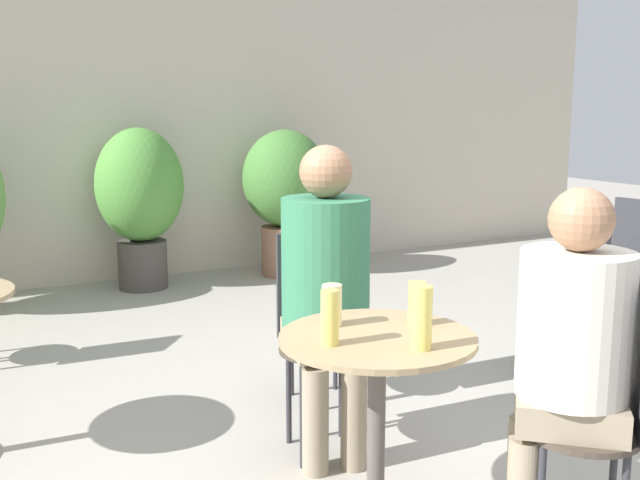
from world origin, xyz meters
TOP-DOWN VIEW (x-y plane):
  - storefront_wall at (0.00, 4.20)m, footprint 10.00×0.06m
  - cafe_table_near at (-0.20, -0.04)m, footprint 0.65×0.65m
  - bistro_chair_0 at (0.35, -0.53)m, footprint 0.42×0.42m
  - bistro_chair_1 at (-0.04, 0.68)m, footprint 0.37×0.39m
  - bistro_chair_2 at (1.47, 0.70)m, footprint 0.38×0.37m
  - bistro_chair_3 at (2.05, 0.84)m, footprint 0.38×0.36m
  - bistro_chair_4 at (0.28, 1.07)m, footprint 0.38×0.36m
  - seated_person_0 at (0.24, -0.43)m, footprint 0.43×0.43m
  - seated_person_1 at (-0.07, 0.54)m, footprint 0.36×0.39m
  - beer_glass_0 at (-0.15, -0.22)m, footprint 0.07×0.07m
  - beer_glass_1 at (-0.02, -0.00)m, footprint 0.06×0.06m
  - beer_glass_2 at (-0.28, 0.13)m, footprint 0.07×0.07m
  - beer_glass_3 at (-0.38, -0.05)m, footprint 0.06×0.06m
  - potted_plant_1 at (0.02, 3.79)m, footprint 0.68×0.68m
  - potted_plant_2 at (1.23, 3.69)m, footprint 0.72×0.72m

SIDE VIEW (x-z plane):
  - cafe_table_near at x=-0.20m, z-range 0.15..0.85m
  - bistro_chair_0 at x=0.35m, z-range 0.09..1.00m
  - bistro_chair_1 at x=-0.04m, z-range 0.09..1.00m
  - bistro_chair_2 at x=1.47m, z-range 0.09..1.00m
  - bistro_chair_3 at x=2.05m, z-range 0.09..1.00m
  - bistro_chair_4 at x=0.28m, z-range 0.09..1.00m
  - seated_person_0 at x=0.24m, z-range 0.11..1.32m
  - potted_plant_2 at x=1.23m, z-range 0.12..1.36m
  - potted_plant_1 at x=0.02m, z-range 0.11..1.38m
  - seated_person_1 at x=-0.07m, z-range 0.12..1.41m
  - beer_glass_2 at x=-0.28m, z-range 0.71..0.85m
  - beer_glass_1 at x=-0.02m, z-range 0.71..0.85m
  - beer_glass_3 at x=-0.38m, z-range 0.71..0.88m
  - beer_glass_0 at x=-0.15m, z-range 0.71..0.90m
  - storefront_wall at x=0.00m, z-range 0.00..3.00m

